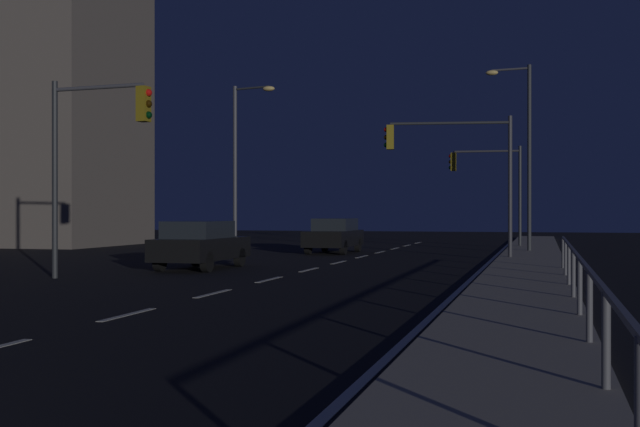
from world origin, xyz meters
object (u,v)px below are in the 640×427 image
object	(u,v)px
car	(200,244)
traffic_light_mid_left	(94,140)
street_lamp_mid_block	(241,152)
street_lamp_far_end	(523,141)
traffic_light_mid_right	(488,176)
traffic_light_far_right	(454,157)
car_oncoming	(334,235)

from	to	relation	value
car	traffic_light_mid_left	size ratio (longest dim) A/B	0.79
traffic_light_mid_left	street_lamp_mid_block	size ratio (longest dim) A/B	0.72
street_lamp_mid_block	street_lamp_far_end	bearing A→B (deg)	9.41
traffic_light_mid_left	street_lamp_mid_block	xyz separation A→B (m)	(-1.58, 15.64, 0.77)
car	traffic_light_mid_right	xyz separation A→B (m)	(8.10, 18.24, 2.91)
car	traffic_light_mid_right	size ratio (longest dim) A/B	0.86
car	street_lamp_mid_block	distance (m)	11.93
car	traffic_light_mid_left	distance (m)	5.69
traffic_light_far_right	street_lamp_mid_block	size ratio (longest dim) A/B	0.70
traffic_light_mid_right	car	bearing A→B (deg)	-113.93
traffic_light_mid_right	street_lamp_mid_block	size ratio (longest dim) A/B	0.66
traffic_light_mid_right	traffic_light_far_right	xyz separation A→B (m)	(-0.59, -11.10, 0.28)
street_lamp_far_end	car	bearing A→B (deg)	-127.28
car_oncoming	street_lamp_far_end	world-z (taller)	street_lamp_far_end
traffic_light_mid_right	street_lamp_far_end	distance (m)	5.65
street_lamp_far_end	street_lamp_mid_block	size ratio (longest dim) A/B	1.08
car	street_lamp_far_end	bearing A→B (deg)	52.72
car_oncoming	street_lamp_mid_block	size ratio (longest dim) A/B	0.57
car	street_lamp_far_end	distance (m)	16.97
car	traffic_light_far_right	distance (m)	10.84
traffic_light_far_right	street_lamp_far_end	xyz separation A→B (m)	(2.45, 5.94, 1.05)
car	street_lamp_mid_block	bearing A→B (deg)	103.91
traffic_light_mid_right	street_lamp_mid_block	xyz separation A→B (m)	(-10.82, -7.27, 0.90)
street_lamp_mid_block	car	bearing A→B (deg)	-76.09
traffic_light_far_right	street_lamp_mid_block	bearing A→B (deg)	159.43
car_oncoming	traffic_light_mid_left	bearing A→B (deg)	-99.86
car_oncoming	traffic_light_far_right	size ratio (longest dim) A/B	0.81
car_oncoming	traffic_light_mid_right	world-z (taller)	traffic_light_mid_right
traffic_light_mid_right	traffic_light_mid_left	xyz separation A→B (m)	(-9.24, -22.91, 0.13)
car	car_oncoming	world-z (taller)	same
traffic_light_mid_right	traffic_light_mid_left	bearing A→B (deg)	-111.96
traffic_light_mid_left	traffic_light_mid_right	bearing A→B (deg)	68.04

